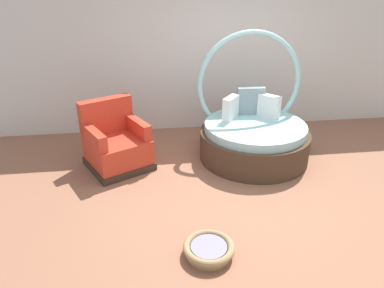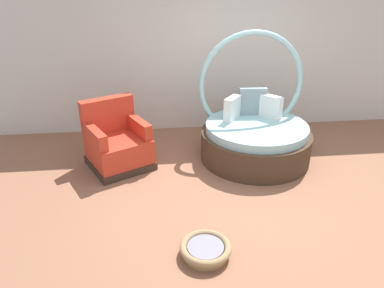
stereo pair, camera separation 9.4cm
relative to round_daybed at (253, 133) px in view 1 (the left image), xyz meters
The scene contains 5 objects.
ground_plane 1.25m from the round_daybed, 108.10° to the right, with size 8.00×8.00×0.02m, color #936047.
back_wall 1.63m from the round_daybed, 106.07° to the left, with size 8.00×0.12×2.62m, color silver.
round_daybed is the anchor object (origin of this frame).
red_armchair 2.02m from the round_daybed, behind, with size 1.08×1.08×0.94m.
pet_basket 2.30m from the round_daybed, 116.64° to the right, with size 0.51×0.51×0.13m.
Camera 1 is at (-1.17, -3.56, 2.50)m, focal length 33.19 mm.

